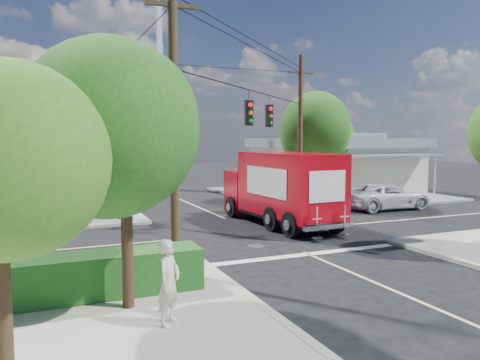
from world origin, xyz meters
TOP-DOWN VIEW (x-y plane):
  - ground at (0.00, 0.00)m, footprint 120.00×120.00m
  - sidewalk_ne at (10.88, 10.88)m, footprint 14.12×14.12m
  - sidewalk_nw at (-10.88, 10.88)m, footprint 14.12×14.12m
  - road_markings at (0.00, -1.47)m, footprint 32.00×32.00m
  - building_ne at (12.50, 11.97)m, footprint 11.80×10.20m
  - radio_tower at (0.50, 20.00)m, footprint 0.80×0.80m
  - tree_sw_front at (-6.99, -7.54)m, footprint 3.88×3.78m
  - tree_ne_front at (7.21, 6.76)m, footprint 4.21×4.14m
  - tree_ne_back at (9.81, 8.96)m, footprint 3.77×3.66m
  - palm_nw_front at (-7.50, 7.50)m, footprint 3.01×3.08m
  - palm_nw_back at (-9.50, 9.00)m, footprint 3.01×3.08m
  - utility_poles at (-1.58, 1.60)m, footprint 12.00×10.68m
  - picket_fence at (-7.80, -5.60)m, footprint 5.94×0.06m
  - hedge_sw at (-8.00, -6.40)m, footprint 6.20×1.20m
  - vending_boxes at (6.50, 6.20)m, footprint 1.90×0.50m
  - delivery_truck at (1.85, 1.27)m, footprint 3.00×8.28m
  - parked_car at (10.10, 3.35)m, footprint 5.51×2.60m
  - pedestrian at (-6.37, -8.94)m, footprint 0.80×0.81m

SIDE VIEW (x-z plane):
  - ground at x=0.00m, z-range 0.00..0.00m
  - road_markings at x=0.00m, z-range 0.00..0.01m
  - sidewalk_ne at x=10.88m, z-range 0.00..0.14m
  - sidewalk_nw at x=-10.88m, z-range 0.00..0.14m
  - picket_fence at x=-7.80m, z-range 0.18..1.18m
  - hedge_sw at x=-8.00m, z-range 0.14..1.24m
  - vending_boxes at x=6.50m, z-range 0.14..1.24m
  - parked_car at x=10.10m, z-range 0.00..1.52m
  - pedestrian at x=-6.37m, z-range 0.14..2.02m
  - delivery_truck at x=1.85m, z-range 0.03..3.55m
  - building_ne at x=12.50m, z-range 0.07..4.57m
  - tree_ne_back at x=9.81m, z-range 1.27..7.10m
  - tree_sw_front at x=-6.99m, z-range 1.32..7.35m
  - palm_nw_back at x=-9.50m, z-range 2.08..7.27m
  - utility_poles at x=-1.58m, z-range 0.17..9.17m
  - tree_ne_front at x=7.21m, z-range 1.44..8.09m
  - palm_nw_front at x=-7.50m, z-range 2.25..7.84m
  - radio_tower at x=0.50m, z-range -2.86..14.14m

